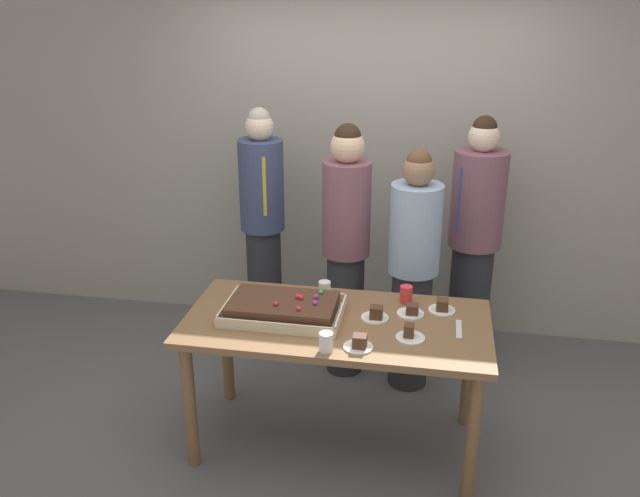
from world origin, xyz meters
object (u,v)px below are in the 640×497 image
drink_cup_middle (406,294)px  cake_server_utensil (459,329)px  person_green_shirt_behind (346,247)px  drink_cup_far_end (325,290)px  person_left_edge_reaching (413,269)px  person_striped_tie_right (474,240)px  person_serving_front (263,227)px  party_table (336,338)px  plated_slice_far_right (442,307)px  drink_cup_nearest (327,342)px  plated_slice_far_left (376,315)px  sheet_cake (283,308)px  plated_slice_center_front (411,312)px  plated_slice_near_left (410,334)px  plated_slice_near_right (359,344)px

drink_cup_middle → cake_server_utensil: drink_cup_middle is taller
person_green_shirt_behind → drink_cup_middle: bearing=55.3°
drink_cup_far_end → person_left_edge_reaching: 0.66m
person_striped_tie_right → person_left_edge_reaching: (-0.39, -0.41, -0.07)m
drink_cup_middle → person_serving_front: size_ratio=0.06×
drink_cup_middle → person_left_edge_reaching: size_ratio=0.06×
cake_server_utensil → person_serving_front: 1.69m
party_table → person_serving_front: 1.27m
person_serving_front → person_left_edge_reaching: bearing=52.0°
plated_slice_far_right → drink_cup_nearest: 0.78m
plated_slice_far_left → cake_server_utensil: bearing=-5.4°
party_table → sheet_cake: bearing=179.8°
plated_slice_far_left → drink_cup_middle: 0.28m
party_table → plated_slice_far_right: plated_slice_far_right is taller
plated_slice_center_front → person_serving_front: (-1.08, 0.91, 0.10)m
plated_slice_near_left → drink_cup_nearest: 0.45m
drink_cup_far_end → person_serving_front: bearing=126.4°
sheet_cake → person_green_shirt_behind: size_ratio=0.38×
sheet_cake → person_striped_tie_right: person_striped_tie_right is taller
party_table → plated_slice_near_left: 0.44m
sheet_cake → plated_slice_center_front: bearing=10.9°
plated_slice_far_left → cake_server_utensil: 0.45m
plated_slice_near_right → drink_cup_nearest: (-0.15, -0.06, 0.02)m
plated_slice_far_left → plated_slice_far_right: plated_slice_far_left is taller
person_green_shirt_behind → person_left_edge_reaching: bearing=94.1°
sheet_cake → plated_slice_center_front: (0.69, 0.13, -0.02)m
person_striped_tie_right → drink_cup_nearest: bearing=15.8°
plated_slice_near_left → drink_cup_middle: 0.42m
drink_cup_nearest → person_striped_tie_right: bearing=62.4°
drink_cup_far_end → person_serving_front: (-0.57, 0.78, 0.07)m
plated_slice_near_right → drink_cup_middle: size_ratio=1.50×
person_serving_front → plated_slice_far_right: bearing=35.7°
plated_slice_center_front → person_green_shirt_behind: bearing=124.5°
sheet_cake → drink_cup_middle: size_ratio=6.44×
drink_cup_middle → cake_server_utensil: (0.29, -0.28, -0.05)m
plated_slice_far_left → cake_server_utensil: plated_slice_far_left is taller
drink_cup_nearest → drink_cup_middle: 0.71m
plated_slice_center_front → drink_cup_nearest: bearing=-130.1°
cake_server_utensil → person_left_edge_reaching: (-0.28, 0.70, 0.03)m
drink_cup_middle → cake_server_utensil: bearing=-43.5°
person_striped_tie_right → person_green_shirt_behind: bearing=-25.7°
plated_slice_near_left → person_striped_tie_right: bearing=73.8°
sheet_cake → person_green_shirt_behind: person_green_shirt_behind is taller
plated_slice_far_left → drink_cup_far_end: 0.39m
party_table → person_striped_tie_right: (0.76, 1.12, 0.20)m
party_table → person_serving_front: person_serving_front is taller
plated_slice_near_right → drink_cup_middle: (0.20, 0.56, 0.02)m
party_table → person_striped_tie_right: 1.37m
cake_server_utensil → person_green_shirt_behind: (-0.72, 0.79, 0.10)m
sheet_cake → plated_slice_near_left: bearing=-10.5°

